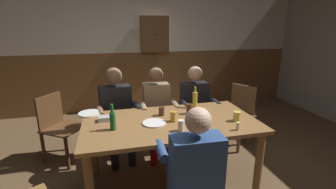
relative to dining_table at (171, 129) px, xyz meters
The scene contains 22 objects.
ground_plane 0.67m from the dining_table, 90.00° to the left, with size 8.15×8.15×0.00m, color brown.
back_wall_upper 2.97m from the dining_table, 90.00° to the left, with size 6.79×0.12×1.46m, color silver.
back_wall_wainscot 2.69m from the dining_table, 90.00° to the left, with size 6.79×0.12×1.20m, color brown.
dining_table is the anchor object (origin of this frame).
person_0 0.90m from the dining_table, 126.79° to the left, with size 0.58×0.56×1.22m.
person_1 0.71m from the dining_table, 90.22° to the left, with size 0.50×0.55×1.20m.
person_2 0.90m from the dining_table, 52.41° to the left, with size 0.51×0.50×1.20m.
person_3 0.71m from the dining_table, 89.77° to the right, with size 0.55×0.52×1.18m.
chair_empty_near_right 1.56m from the dining_table, 146.07° to the left, with size 0.61×0.61×0.88m.
chair_empty_far_end 1.44m from the dining_table, 30.55° to the left, with size 0.60×0.60×0.88m.
table_candle 0.70m from the dining_table, 33.67° to the right, with size 0.04×0.04×0.08m, color #F9E08C.
condiment_caddy 0.71m from the dining_table, 166.06° to the left, with size 0.14×0.10×0.05m, color #B2B7BC.
plate_0 0.95m from the dining_table, 153.49° to the left, with size 0.25×0.25×0.01m, color white.
plate_1 0.22m from the dining_table, behind, with size 0.24×0.24×0.01m, color white.
bottle_0 0.64m from the dining_table, behind, with size 0.06×0.06×0.26m.
bottle_1 0.57m from the dining_table, 41.55° to the left, with size 0.06×0.06×0.26m.
pint_glass_0 0.71m from the dining_table, 13.88° to the right, with size 0.08×0.08×0.10m, color #E5C64C.
pint_glass_1 0.31m from the dining_table, 82.95° to the right, with size 0.06×0.06×0.11m, color white.
pint_glass_2 0.34m from the dining_table, 31.37° to the left, with size 0.07×0.07×0.12m, color #4C2D19.
pint_glass_3 0.24m from the dining_table, 108.29° to the left, with size 0.07×0.07×0.10m, color #4C2D19.
pint_glass_4 0.16m from the dining_table, 42.05° to the right, with size 0.07×0.07×0.11m, color gold.
wall_dart_cabinet 2.73m from the dining_table, 82.63° to the left, with size 0.56×0.15×0.70m.
Camera 1 is at (-0.60, -2.37, 1.75)m, focal length 25.85 mm.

